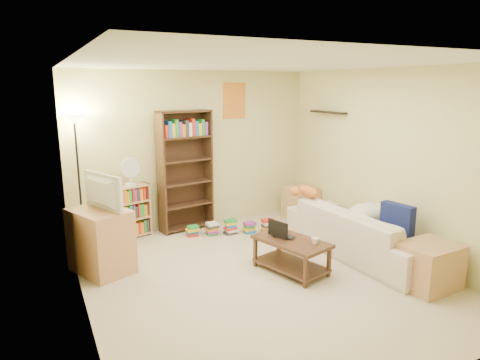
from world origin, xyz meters
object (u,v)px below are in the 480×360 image
(tv_stand, at_px, (101,241))
(desk_fan, at_px, (130,171))
(sofa, at_px, (361,232))
(floor_lamp, at_px, (76,142))
(side_table, at_px, (301,203))
(end_cabinet, at_px, (429,266))
(television, at_px, (97,192))
(short_bookshelf, at_px, (129,212))
(coffee_table, at_px, (291,251))
(tall_bookshelf, at_px, (185,168))
(tabby_cat, at_px, (306,191))
(laptop, at_px, (285,235))
(mug, at_px, (315,241))

(tv_stand, distance_m, desk_fan, 1.37)
(sofa, bearing_deg, floor_lamp, 54.76)
(side_table, bearing_deg, sofa, -95.70)
(end_cabinet, bearing_deg, television, 147.46)
(desk_fan, bearing_deg, short_bookshelf, 136.62)
(coffee_table, xyz_separation_m, tall_bookshelf, (-0.63, 2.12, 0.73))
(coffee_table, bearing_deg, short_bookshelf, 109.89)
(tabby_cat, bearing_deg, tv_stand, 177.01)
(laptop, relative_size, side_table, 0.62)
(laptop, xyz_separation_m, desk_fan, (-1.49, 1.93, 0.61))
(tv_stand, relative_size, short_bookshelf, 0.99)
(short_bookshelf, height_order, end_cabinet, short_bookshelf)
(sofa, relative_size, side_table, 4.12)
(short_bookshelf, xyz_separation_m, side_table, (2.85, -0.37, -0.12))
(coffee_table, height_order, laptop, laptop)
(end_cabinet, bearing_deg, coffee_table, 137.97)
(desk_fan, bearing_deg, tall_bookshelf, 2.81)
(tv_stand, bearing_deg, tabby_cat, -26.14)
(tabby_cat, xyz_separation_m, end_cabinet, (0.36, -1.94, -0.48))
(floor_lamp, xyz_separation_m, side_table, (3.52, -0.37, -1.23))
(floor_lamp, bearing_deg, tall_bookshelf, 0.00)
(tabby_cat, xyz_separation_m, tv_stand, (-2.91, 0.15, -0.35))
(short_bookshelf, xyz_separation_m, desk_fan, (0.04, -0.04, 0.64))
(laptop, bearing_deg, coffee_table, 150.82)
(floor_lamp, height_order, end_cabinet, floor_lamp)
(television, bearing_deg, floor_lamp, -17.86)
(sofa, bearing_deg, laptop, 81.23)
(sofa, height_order, side_table, sofa)
(side_table, distance_m, end_cabinet, 2.80)
(end_cabinet, bearing_deg, mug, 141.26)
(tv_stand, xyz_separation_m, short_bookshelf, (0.57, 1.08, 0.01))
(tabby_cat, height_order, laptop, tabby_cat)
(tabby_cat, distance_m, side_table, 1.10)
(laptop, bearing_deg, television, 36.83)
(coffee_table, height_order, tv_stand, tv_stand)
(tall_bookshelf, xyz_separation_m, short_bookshelf, (-0.91, 0.00, -0.60))
(tabby_cat, relative_size, side_table, 0.93)
(sofa, height_order, tall_bookshelf, tall_bookshelf)
(tv_stand, height_order, side_table, tv_stand)
(tv_stand, bearing_deg, floor_lamp, 72.14)
(sofa, xyz_separation_m, tv_stand, (-3.25, 0.99, 0.07))
(short_bookshelf, distance_m, desk_fan, 0.64)
(television, height_order, tall_bookshelf, tall_bookshelf)
(television, distance_m, desk_fan, 1.21)
(tabby_cat, bearing_deg, floor_lamp, 157.71)
(television, bearing_deg, side_table, -101.43)
(mug, relative_size, desk_fan, 0.24)
(tv_stand, bearing_deg, laptop, -46.03)
(short_bookshelf, bearing_deg, tabby_cat, -42.97)
(tall_bookshelf, bearing_deg, floor_lamp, 171.13)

